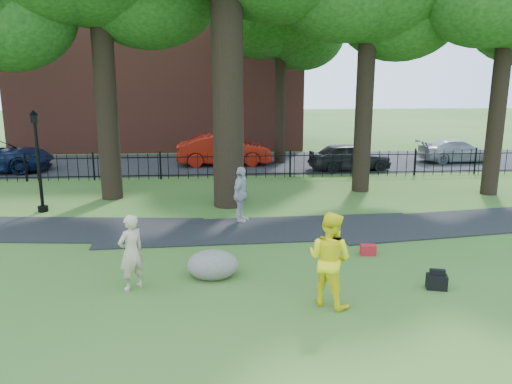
{
  "coord_description": "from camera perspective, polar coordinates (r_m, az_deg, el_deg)",
  "views": [
    {
      "loc": [
        -0.42,
        -10.79,
        4.67
      ],
      "look_at": [
        0.6,
        2.0,
        1.66
      ],
      "focal_mm": 35.0,
      "sensor_mm": 36.0,
      "label": 1
    }
  ],
  "objects": [
    {
      "name": "ground",
      "position": [
        11.76,
        -2.16,
        -10.2
      ],
      "size": [
        120.0,
        120.0,
        0.0
      ],
      "primitive_type": "plane",
      "color": "#2A591F",
      "rests_on": "ground"
    },
    {
      "name": "footpath",
      "position": [
        15.47,
        0.93,
        -4.37
      ],
      "size": [
        36.07,
        3.85,
        0.03
      ],
      "primitive_type": "cube",
      "rotation": [
        0.0,
        0.0,
        0.03
      ],
      "color": "black",
      "rests_on": "ground"
    },
    {
      "name": "street",
      "position": [
        27.19,
        -3.61,
        3.28
      ],
      "size": [
        80.0,
        7.0,
        0.02
      ],
      "primitive_type": "cube",
      "color": "black",
      "rests_on": "ground"
    },
    {
      "name": "iron_fence",
      "position": [
        23.15,
        -3.45,
        3.05
      ],
      "size": [
        44.0,
        0.04,
        1.2
      ],
      "color": "black",
      "rests_on": "ground"
    },
    {
      "name": "brick_building",
      "position": [
        34.99,
        -10.81,
        15.15
      ],
      "size": [
        18.0,
        8.0,
        12.0
      ],
      "primitive_type": "cube",
      "color": "brown",
      "rests_on": "ground"
    },
    {
      "name": "woman",
      "position": [
        11.43,
        -14.07,
        -6.69
      ],
      "size": [
        0.74,
        0.73,
        1.72
      ],
      "primitive_type": "imported",
      "rotation": [
        0.0,
        0.0,
        3.88
      ],
      "color": "tan",
      "rests_on": "ground"
    },
    {
      "name": "man",
      "position": [
        10.43,
        8.4,
        -7.57
      ],
      "size": [
        1.22,
        1.21,
        1.99
      ],
      "primitive_type": "imported",
      "rotation": [
        0.0,
        0.0,
        2.41
      ],
      "color": "yellow",
      "rests_on": "ground"
    },
    {
      "name": "pedestrian",
      "position": [
        16.08,
        -1.74,
        -0.32
      ],
      "size": [
        0.83,
        1.16,
        1.83
      ],
      "primitive_type": "imported",
      "rotation": [
        0.0,
        0.0,
        1.17
      ],
      "color": "#ACACB1",
      "rests_on": "ground"
    },
    {
      "name": "boulder",
      "position": [
        11.93,
        -4.98,
        -8.04
      ],
      "size": [
        1.4,
        1.17,
        0.71
      ],
      "primitive_type": "ellipsoid",
      "rotation": [
        0.0,
        0.0,
        -0.23
      ],
      "color": "#605C50",
      "rests_on": "ground"
    },
    {
      "name": "lamppost",
      "position": [
        18.74,
        -23.61,
        3.06
      ],
      "size": [
        0.35,
        0.35,
        3.53
      ],
      "rotation": [
        0.0,
        0.0,
        0.3
      ],
      "color": "black",
      "rests_on": "ground"
    },
    {
      "name": "backpack",
      "position": [
        12.02,
        19.94,
        -9.63
      ],
      "size": [
        0.5,
        0.38,
        0.33
      ],
      "primitive_type": "cube",
      "rotation": [
        0.0,
        0.0,
        -0.27
      ],
      "color": "black",
      "rests_on": "ground"
    },
    {
      "name": "red_bag",
      "position": [
        13.69,
        12.68,
        -6.48
      ],
      "size": [
        0.43,
        0.3,
        0.27
      ],
      "primitive_type": "cube",
      "rotation": [
        0.0,
        0.0,
        -0.12
      ],
      "color": "maroon",
      "rests_on": "ground"
    },
    {
      "name": "red_sedan",
      "position": [
        26.57,
        -3.66,
        4.83
      ],
      "size": [
        4.99,
        1.81,
        1.64
      ],
      "primitive_type": "imported",
      "rotation": [
        0.0,
        0.0,
        1.59
      ],
      "color": "maroon",
      "rests_on": "ground"
    },
    {
      "name": "grey_car",
      "position": [
        25.49,
        10.67,
        3.99
      ],
      "size": [
        4.2,
        1.98,
        1.39
      ],
      "primitive_type": "imported",
      "rotation": [
        0.0,
        0.0,
        1.66
      ],
      "color": "black",
      "rests_on": "ground"
    },
    {
      "name": "silver_car",
      "position": [
        29.69,
        21.96,
        4.39
      ],
      "size": [
        4.37,
        2.03,
        1.24
      ],
      "primitive_type": "imported",
      "rotation": [
        0.0,
        0.0,
        1.64
      ],
      "color": "#9C9FA5",
      "rests_on": "ground"
    }
  ]
}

